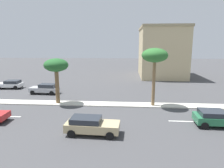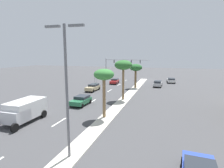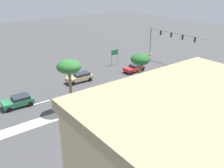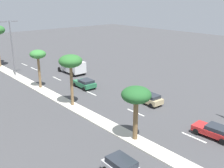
{
  "view_description": "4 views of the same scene",
  "coord_description": "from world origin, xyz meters",
  "px_view_note": "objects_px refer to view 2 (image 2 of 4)",
  "views": [
    {
      "loc": [
        23.26,
        23.76,
        7.14
      ],
      "look_at": [
        -2.39,
        21.8,
        2.05
      ],
      "focal_mm": 32.54,
      "sensor_mm": 36.0,
      "label": 1
    },
    {
      "loc": [
        -6.82,
        56.31,
        7.72
      ],
      "look_at": [
        2.32,
        26.25,
        2.56
      ],
      "focal_mm": 29.49,
      "sensor_mm": 36.0,
      "label": 2
    },
    {
      "loc": [
        -24.53,
        39.37,
        15.12
      ],
      "look_at": [
        -3.42,
        23.22,
        3.99
      ],
      "focal_mm": 39.52,
      "sensor_mm": 36.0,
      "label": 3
    },
    {
      "loc": [
        -16.75,
        -0.49,
        13.24
      ],
      "look_at": [
        2.87,
        22.06,
        3.54
      ],
      "focal_mm": 42.37,
      "sensor_mm": 36.0,
      "label": 4
    }
  ],
  "objects_px": {
    "traffic_signal_gantry": "(117,65)",
    "directional_road_sign": "(96,75)",
    "palm_tree_leading": "(104,76)",
    "street_lamp_left": "(66,82)",
    "sedan_red_trailing": "(115,81)",
    "box_truck": "(23,111)",
    "palm_tree_rear": "(136,68)",
    "palm_tree_right": "(123,66)",
    "sedan_white_left": "(171,80)",
    "sedan_green_leading": "(81,100)",
    "sedan_silver_far": "(158,83)",
    "sedan_tan_outboard": "(93,87)"
  },
  "relations": [
    {
      "from": "palm_tree_leading",
      "to": "sedan_tan_outboard",
      "type": "relative_size",
      "value": 1.35
    },
    {
      "from": "palm_tree_leading",
      "to": "sedan_red_trailing",
      "type": "relative_size",
      "value": 1.46
    },
    {
      "from": "palm_tree_right",
      "to": "palm_tree_leading",
      "type": "bearing_deg",
      "value": 89.2
    },
    {
      "from": "palm_tree_right",
      "to": "sedan_white_left",
      "type": "bearing_deg",
      "value": -110.01
    },
    {
      "from": "street_lamp_left",
      "to": "traffic_signal_gantry",
      "type": "bearing_deg",
      "value": -79.24
    },
    {
      "from": "palm_tree_leading",
      "to": "sedan_green_leading",
      "type": "bearing_deg",
      "value": -39.77
    },
    {
      "from": "sedan_red_trailing",
      "to": "traffic_signal_gantry",
      "type": "bearing_deg",
      "value": -78.5
    },
    {
      "from": "sedan_red_trailing",
      "to": "box_truck",
      "type": "xyz_separation_m",
      "value": [
        2.35,
        29.33,
        0.63
      ]
    },
    {
      "from": "traffic_signal_gantry",
      "to": "palm_tree_right",
      "type": "bearing_deg",
      "value": 107.48
    },
    {
      "from": "palm_tree_rear",
      "to": "sedan_white_left",
      "type": "xyz_separation_m",
      "value": [
        -7.87,
        -10.61,
        -3.82
      ]
    },
    {
      "from": "palm_tree_rear",
      "to": "palm_tree_right",
      "type": "height_order",
      "value": "palm_tree_right"
    },
    {
      "from": "sedan_green_leading",
      "to": "palm_tree_right",
      "type": "bearing_deg",
      "value": -138.11
    },
    {
      "from": "palm_tree_right",
      "to": "sedan_red_trailing",
      "type": "bearing_deg",
      "value": -69.14
    },
    {
      "from": "palm_tree_right",
      "to": "sedan_silver_far",
      "type": "relative_size",
      "value": 1.6
    },
    {
      "from": "directional_road_sign",
      "to": "sedan_tan_outboard",
      "type": "bearing_deg",
      "value": 108.67
    },
    {
      "from": "street_lamp_left",
      "to": "directional_road_sign",
      "type": "bearing_deg",
      "value": -71.27
    },
    {
      "from": "directional_road_sign",
      "to": "box_truck",
      "type": "height_order",
      "value": "directional_road_sign"
    },
    {
      "from": "palm_tree_rear",
      "to": "sedan_red_trailing",
      "type": "xyz_separation_m",
      "value": [
        6.31,
        -4.8,
        -3.84
      ]
    },
    {
      "from": "street_lamp_left",
      "to": "sedan_red_trailing",
      "type": "distance_m",
      "value": 35.38
    },
    {
      "from": "traffic_signal_gantry",
      "to": "directional_road_sign",
      "type": "bearing_deg",
      "value": 73.13
    },
    {
      "from": "directional_road_sign",
      "to": "box_truck",
      "type": "relative_size",
      "value": 0.53
    },
    {
      "from": "street_lamp_left",
      "to": "sedan_white_left",
      "type": "distance_m",
      "value": 41.29
    },
    {
      "from": "directional_road_sign",
      "to": "sedan_white_left",
      "type": "distance_m",
      "value": 20.33
    },
    {
      "from": "palm_tree_right",
      "to": "box_truck",
      "type": "height_order",
      "value": "palm_tree_right"
    },
    {
      "from": "street_lamp_left",
      "to": "sedan_green_leading",
      "type": "bearing_deg",
      "value": -67.09
    },
    {
      "from": "directional_road_sign",
      "to": "palm_tree_leading",
      "type": "distance_m",
      "value": 27.36
    },
    {
      "from": "palm_tree_leading",
      "to": "sedan_white_left",
      "type": "relative_size",
      "value": 1.46
    },
    {
      "from": "palm_tree_rear",
      "to": "sedan_tan_outboard",
      "type": "distance_m",
      "value": 10.49
    },
    {
      "from": "directional_road_sign",
      "to": "street_lamp_left",
      "type": "relative_size",
      "value": 0.32
    },
    {
      "from": "palm_tree_rear",
      "to": "sedan_red_trailing",
      "type": "distance_m",
      "value": 8.81
    },
    {
      "from": "traffic_signal_gantry",
      "to": "sedan_green_leading",
      "type": "distance_m",
      "value": 30.97
    },
    {
      "from": "traffic_signal_gantry",
      "to": "palm_tree_right",
      "type": "height_order",
      "value": "palm_tree_right"
    },
    {
      "from": "sedan_silver_far",
      "to": "sedan_tan_outboard",
      "type": "xyz_separation_m",
      "value": [
        12.86,
        9.04,
        -0.01
      ]
    },
    {
      "from": "traffic_signal_gantry",
      "to": "sedan_white_left",
      "type": "xyz_separation_m",
      "value": [
        -16.13,
        3.81,
        -3.46
      ]
    },
    {
      "from": "directional_road_sign",
      "to": "sedan_silver_far",
      "type": "xyz_separation_m",
      "value": [
        -16.14,
        0.69,
        -1.44
      ]
    },
    {
      "from": "sedan_green_leading",
      "to": "street_lamp_left",
      "type": "bearing_deg",
      "value": 112.91
    },
    {
      "from": "palm_tree_leading",
      "to": "street_lamp_left",
      "type": "xyz_separation_m",
      "value": [
        -0.37,
        8.99,
        0.65
      ]
    },
    {
      "from": "sedan_tan_outboard",
      "to": "box_truck",
      "type": "height_order",
      "value": "box_truck"
    },
    {
      "from": "street_lamp_left",
      "to": "sedan_red_trailing",
      "type": "height_order",
      "value": "street_lamp_left"
    },
    {
      "from": "sedan_white_left",
      "to": "box_truck",
      "type": "bearing_deg",
      "value": 64.81
    },
    {
      "from": "sedan_green_leading",
      "to": "sedan_silver_far",
      "type": "bearing_deg",
      "value": -117.61
    },
    {
      "from": "directional_road_sign",
      "to": "sedan_tan_outboard",
      "type": "relative_size",
      "value": 0.69
    },
    {
      "from": "directional_road_sign",
      "to": "sedan_silver_far",
      "type": "height_order",
      "value": "directional_road_sign"
    },
    {
      "from": "sedan_tan_outboard",
      "to": "sedan_green_leading",
      "type": "xyz_separation_m",
      "value": [
        -2.52,
        10.71,
        -0.02
      ]
    },
    {
      "from": "street_lamp_left",
      "to": "sedan_silver_far",
      "type": "xyz_separation_m",
      "value": [
        -4.67,
        -33.14,
        -4.98
      ]
    },
    {
      "from": "directional_road_sign",
      "to": "palm_tree_rear",
      "type": "distance_m",
      "value": 12.34
    },
    {
      "from": "palm_tree_right",
      "to": "sedan_white_left",
      "type": "height_order",
      "value": "palm_tree_right"
    },
    {
      "from": "sedan_silver_far",
      "to": "palm_tree_rear",
      "type": "bearing_deg",
      "value": 36.35
    },
    {
      "from": "street_lamp_left",
      "to": "sedan_white_left",
      "type": "relative_size",
      "value": 2.39
    },
    {
      "from": "street_lamp_left",
      "to": "sedan_red_trailing",
      "type": "relative_size",
      "value": 2.39
    }
  ]
}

